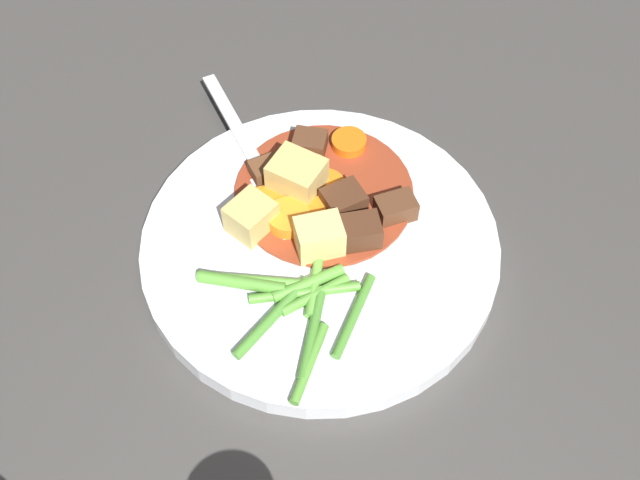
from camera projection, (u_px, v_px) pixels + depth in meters
ground_plane at (320, 253)px, 0.57m from camera, size 3.00×3.00×0.00m
dinner_plate at (320, 247)px, 0.57m from camera, size 0.25×0.25×0.02m
stew_sauce at (322, 192)px, 0.58m from camera, size 0.13×0.13×0.00m
carrot_slice_0 at (288, 219)px, 0.56m from camera, size 0.04×0.04×0.01m
carrot_slice_1 at (312, 172)px, 0.59m from camera, size 0.03×0.03×0.01m
carrot_slice_2 at (349, 144)px, 0.60m from camera, size 0.04×0.04×0.01m
carrot_slice_3 at (329, 189)px, 0.58m from camera, size 0.04×0.04×0.01m
carrot_slice_4 at (327, 215)px, 0.56m from camera, size 0.03×0.03×0.01m
carrot_slice_5 at (265, 208)px, 0.57m from camera, size 0.05×0.05×0.01m
potato_chunk_0 at (314, 238)px, 0.54m from camera, size 0.03×0.04×0.03m
potato_chunk_1 at (297, 178)px, 0.57m from camera, size 0.04×0.05×0.03m
potato_chunk_2 at (251, 217)px, 0.55m from camera, size 0.04×0.04×0.02m
meat_chunk_0 at (310, 145)px, 0.60m from camera, size 0.02×0.03×0.02m
meat_chunk_1 at (343, 203)px, 0.56m from camera, size 0.03×0.04×0.02m
meat_chunk_2 at (266, 171)px, 0.58m from camera, size 0.03×0.03×0.01m
meat_chunk_3 at (396, 208)px, 0.56m from camera, size 0.03×0.03×0.02m
meat_chunk_4 at (358, 239)px, 0.55m from camera, size 0.03×0.03×0.02m
green_bean_0 at (325, 267)px, 0.54m from camera, size 0.08×0.01×0.01m
green_bean_1 at (272, 317)px, 0.52m from camera, size 0.06×0.05×0.01m
green_bean_2 at (250, 280)px, 0.54m from camera, size 0.01×0.07×0.01m
green_bean_3 at (314, 335)px, 0.51m from camera, size 0.06×0.01×0.01m
green_bean_4 at (242, 283)px, 0.53m from camera, size 0.02×0.06×0.01m
green_bean_5 at (305, 293)px, 0.53m from camera, size 0.02×0.07×0.01m
green_bean_6 at (318, 295)px, 0.53m from camera, size 0.03×0.05×0.01m
green_bean_7 at (308, 283)px, 0.53m from camera, size 0.03×0.05×0.01m
green_bean_8 at (354, 316)px, 0.52m from camera, size 0.06×0.03×0.01m
green_bean_9 at (311, 363)px, 0.50m from camera, size 0.06×0.02×0.01m
fork at (253, 156)px, 0.60m from camera, size 0.16×0.10×0.00m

